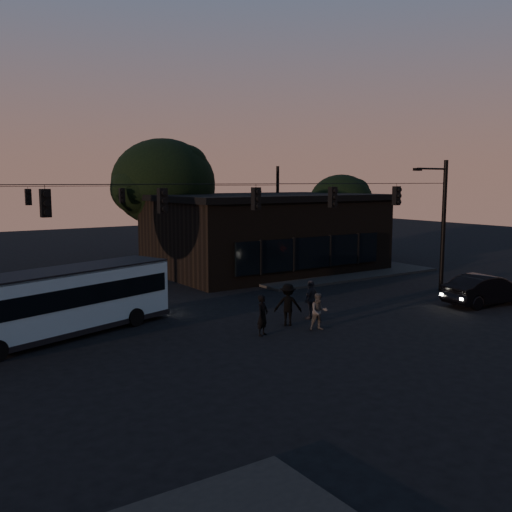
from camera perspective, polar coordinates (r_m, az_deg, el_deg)
ground at (r=22.93m, az=5.70°, el=-8.54°), size 120.00×120.00×0.00m
sidewalk_far_right at (r=40.96m, az=6.00°, el=-1.31°), size 14.00×10.00×0.15m
building at (r=40.36m, az=0.98°, el=2.37°), size 15.40×10.41×5.40m
tree_behind at (r=42.90m, az=-9.24°, el=7.23°), size 7.60×7.60×9.43m
tree_right at (r=47.48m, az=8.50°, el=5.39°), size 5.20×5.20×6.86m
signal_rig_near at (r=25.30m, az=0.00°, el=3.25°), size 26.24×0.30×7.50m
signal_rig_far at (r=39.55m, az=-13.21°, el=4.24°), size 26.24×0.30×7.50m
bus at (r=24.57m, az=-18.87°, el=-4.10°), size 10.05×5.25×2.76m
car at (r=31.58m, az=22.06°, el=-3.14°), size 4.98×2.28×1.58m
pedestrian_a at (r=23.55m, az=0.67°, el=-5.95°), size 0.73×0.64×1.69m
pedestrian_b at (r=24.55m, az=6.30°, el=-5.54°), size 0.94×0.85×1.60m
pedestrian_c at (r=26.47m, az=5.54°, el=-4.34°), size 1.15×0.80×1.81m
pedestrian_d at (r=25.15m, az=3.22°, el=-4.88°), size 1.38×1.28×1.87m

